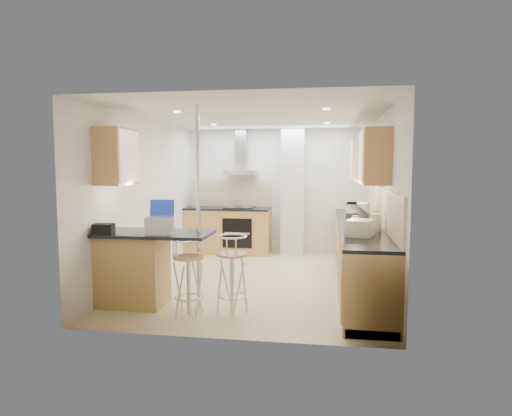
% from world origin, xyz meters
% --- Properties ---
extents(ground, '(4.80, 4.80, 0.00)m').
position_xyz_m(ground, '(0.00, 0.00, 0.00)').
color(ground, beige).
rests_on(ground, ground).
extents(room_shell, '(3.64, 4.84, 2.51)m').
position_xyz_m(room_shell, '(0.32, 0.38, 1.54)').
color(room_shell, white).
rests_on(room_shell, ground).
extents(right_counter, '(0.63, 4.40, 0.92)m').
position_xyz_m(right_counter, '(1.50, 0.00, 0.46)').
color(right_counter, tan).
rests_on(right_counter, ground).
extents(back_counter, '(1.70, 0.63, 0.92)m').
position_xyz_m(back_counter, '(-0.95, 2.10, 0.46)').
color(back_counter, tan).
rests_on(back_counter, ground).
extents(peninsula, '(1.47, 0.72, 0.94)m').
position_xyz_m(peninsula, '(-1.12, -1.45, 0.48)').
color(peninsula, tan).
rests_on(peninsula, ground).
extents(microwave, '(0.38, 0.53, 0.28)m').
position_xyz_m(microwave, '(1.48, 0.24, 1.06)').
color(microwave, white).
rests_on(microwave, right_counter).
extents(laptop, '(0.34, 0.28, 0.21)m').
position_xyz_m(laptop, '(-0.97, -1.62, 1.05)').
color(laptop, '#A0A4A8').
rests_on(laptop, peninsula).
extents(bag, '(0.26, 0.21, 0.13)m').
position_xyz_m(bag, '(-1.64, -1.71, 1.00)').
color(bag, black).
rests_on(bag, peninsula).
extents(bar_stool_near, '(0.49, 0.49, 0.92)m').
position_xyz_m(bar_stool_near, '(-0.58, -1.71, 0.46)').
color(bar_stool_near, tan).
rests_on(bar_stool_near, ground).
extents(bar_stool_end, '(0.44, 0.44, 0.95)m').
position_xyz_m(bar_stool_end, '(-0.09, -1.58, 0.48)').
color(bar_stool_end, tan).
rests_on(bar_stool_end, ground).
extents(jar_a, '(0.15, 0.15, 0.19)m').
position_xyz_m(jar_a, '(1.60, 1.35, 1.01)').
color(jar_a, silver).
rests_on(jar_a, right_counter).
extents(jar_b, '(0.13, 0.13, 0.16)m').
position_xyz_m(jar_b, '(1.43, 1.45, 1.00)').
color(jar_b, silver).
rests_on(jar_b, right_counter).
extents(jar_c, '(0.18, 0.18, 0.22)m').
position_xyz_m(jar_c, '(1.65, -0.78, 1.03)').
color(jar_c, beige).
rests_on(jar_c, right_counter).
extents(jar_d, '(0.12, 0.12, 0.13)m').
position_xyz_m(jar_d, '(1.43, -0.18, 0.99)').
color(jar_d, white).
rests_on(jar_d, right_counter).
extents(bread_bin, '(0.39, 0.44, 0.19)m').
position_xyz_m(bread_bin, '(1.42, -1.22, 1.02)').
color(bread_bin, silver).
rests_on(bread_bin, right_counter).
extents(kettle, '(0.16, 0.16, 0.21)m').
position_xyz_m(kettle, '(-1.61, 2.09, 1.03)').
color(kettle, '#ACAFB1').
rests_on(kettle, back_counter).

